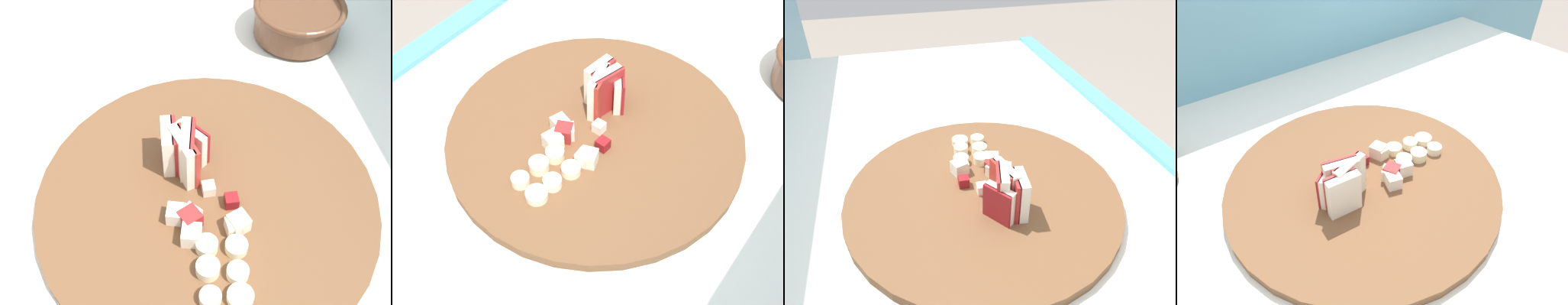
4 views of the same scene
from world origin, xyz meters
TOP-DOWN VIEW (x-y plane):
  - tiled_countertop at (0.00, -0.00)m, footprint 1.45×0.74m
  - cutting_board at (0.04, -0.02)m, footprint 0.40×0.40m
  - apple_wedge_fan at (-0.01, -0.04)m, footprint 0.07×0.06m
  - apple_dice_pile at (0.07, -0.04)m, footprint 0.08×0.09m
  - banana_slice_rows at (0.13, -0.03)m, footprint 0.09×0.06m

SIDE VIEW (x-z plane):
  - tiled_countertop at x=0.00m, z-range 0.00..0.93m
  - cutting_board at x=0.04m, z-range 0.93..0.94m
  - banana_slice_rows at x=0.13m, z-range 0.94..0.96m
  - apple_dice_pile at x=0.07m, z-range 0.94..0.96m
  - apple_wedge_fan at x=-0.01m, z-range 0.94..1.01m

